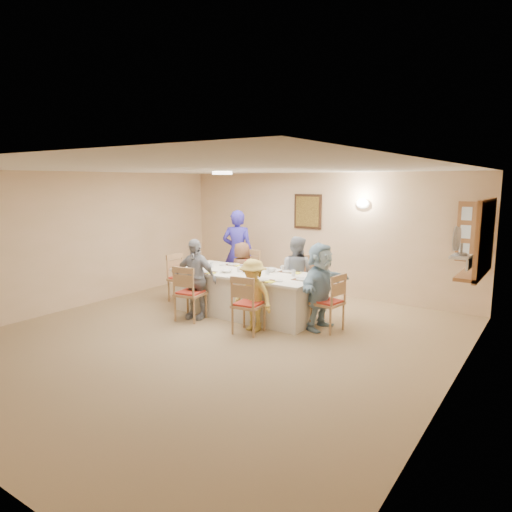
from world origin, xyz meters
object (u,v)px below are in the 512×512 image
Objects in this scene: desk_fan at (459,244)px; diner_back_right at (296,274)px; chair_left_end at (182,278)px; chair_front_right at (249,304)px; diner_front_left at (195,279)px; condiment_ketchup at (246,265)px; caregiver at (238,252)px; chair_back_right at (299,283)px; diner_front_right at (253,295)px; diner_back_left at (242,272)px; serving_hatch at (485,238)px; chair_right_end at (327,302)px; chair_front_left at (190,292)px; chair_back_left at (246,275)px; dining_table at (247,293)px; diner_right_end at (320,286)px.

diner_back_right is at bearing 161.19° from desk_fan.
chair_front_right is at bearing -105.90° from chair_left_end.
diner_front_left is (-4.06, -0.39, -0.86)m from desk_fan.
caregiver is at bearing 131.84° from condiment_ketchup.
diner_front_right is (0.00, -1.48, 0.07)m from chair_back_right.
serving_hatch is at bearing -171.28° from diner_back_left.
diner_front_right reaches higher than chair_left_end.
serving_hatch reaches higher than chair_right_end.
chair_back_left is at bearing -99.16° from chair_front_left.
chair_back_left is 0.68m from caregiver.
chair_front_left is (-4.06, -0.51, -1.08)m from desk_fan.
serving_hatch is at bearing -4.73° from chair_back_right.
condiment_ketchup is at bearing 40.01° from diner_back_right.
desk_fan is at bearing -5.40° from diner_front_left.
dining_table is at bearing -163.49° from serving_hatch.
diner_right_end reaches higher than diner_front_left.
condiment_ketchup is (1.50, 0.03, 0.40)m from chair_left_end.
chair_back_right is at bearing 49.29° from diner_right_end.
diner_front_left is (0.00, -1.36, 0.10)m from diner_back_left.
dining_table is 2.66× the size of chair_back_right.
diner_back_right is (-2.86, 0.97, -0.87)m from desk_fan.
diner_front_right is (2.15, -0.68, 0.10)m from chair_left_end.
diner_right_end is (-0.13, 0.00, 0.23)m from chair_right_end.
dining_table is at bearing 43.72° from diner_back_right.
dining_table is 0.93m from diner_front_right.
dining_table is at bearing -136.03° from chair_front_left.
chair_back_right is at bearing 159.06° from desk_fan.
serving_hatch is at bearing 38.61° from diner_front_right.
diner_back_left is (0.00, -0.12, 0.09)m from chair_back_left.
condiment_ketchup reaches higher than chair_left_end.
diner_back_right is at bearing -11.77° from chair_back_left.
condiment_ketchup is (0.55, 0.83, 0.39)m from chair_front_left.
chair_left_end is at bearing -27.25° from chair_front_right.
condiment_ketchup is at bearing 174.69° from desk_fan.
diner_front_right reaches higher than chair_front_right.
diner_back_right is 1.81m from diner_front_left.
chair_front_right is 0.81× the size of diner_front_right.
diner_back_right reaches higher than diner_back_left.
diner_front_left is 0.78× the size of caregiver.
chair_front_right is at bearing -81.74° from diner_front_right.
chair_left_end is 0.68× the size of diner_front_left.
diner_back_left is 0.85× the size of diner_back_right.
chair_back_left is 1.02m from condiment_ketchup.
diner_right_end is (0.82, -0.80, 0.20)m from chair_back_right.
caregiver is (-4.51, 1.44, -0.68)m from desk_fan.
dining_table is at bearing -33.51° from condiment_ketchup.
dining_table is at bearing 139.68° from diner_front_right.
chair_left_end is (-5.12, -1.06, -1.03)m from serving_hatch.
diner_front_left reaches higher than chair_left_end.
serving_hatch is at bearing 85.34° from desk_fan.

